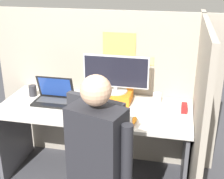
% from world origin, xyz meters
% --- Properties ---
extents(cubicle_panel_back, '(2.19, 0.05, 1.52)m').
position_xyz_m(cubicle_panel_back, '(0.00, 0.74, 0.76)').
color(cubicle_panel_back, gray).
rests_on(cubicle_panel_back, ground).
extents(cubicle_panel_right, '(0.04, 1.35, 1.52)m').
position_xyz_m(cubicle_panel_right, '(0.87, 0.28, 0.76)').
color(cubicle_panel_right, gray).
rests_on(cubicle_panel_right, ground).
extents(desk, '(1.69, 0.71, 0.73)m').
position_xyz_m(desk, '(0.00, 0.36, 0.57)').
color(desk, beige).
rests_on(desk, ground).
extents(paper_box, '(0.29, 0.25, 0.09)m').
position_xyz_m(paper_box, '(0.15, 0.53, 0.78)').
color(paper_box, orange).
rests_on(paper_box, desk).
extents(monitor, '(0.59, 0.21, 0.33)m').
position_xyz_m(monitor, '(0.15, 0.54, 0.99)').
color(monitor, '#B2B2B7').
rests_on(monitor, paper_box).
extents(laptop, '(0.34, 0.22, 0.23)m').
position_xyz_m(laptop, '(-0.38, 0.37, 0.78)').
color(laptop, black).
rests_on(laptop, desk).
extents(mouse, '(0.06, 0.05, 0.03)m').
position_xyz_m(mouse, '(-0.15, 0.25, 0.75)').
color(mouse, gray).
rests_on(mouse, desk).
extents(stapler, '(0.05, 0.13, 0.05)m').
position_xyz_m(stapler, '(0.77, 0.44, 0.76)').
color(stapler, '#A31919').
rests_on(stapler, desk).
extents(carrot_toy, '(0.04, 0.15, 0.04)m').
position_xyz_m(carrot_toy, '(0.39, 0.10, 0.75)').
color(carrot_toy, orange).
rests_on(carrot_toy, desk).
extents(office_chair, '(0.58, 0.62, 1.07)m').
position_xyz_m(office_chair, '(0.21, -0.34, 0.53)').
color(office_chair, '#2D2D33').
rests_on(office_chair, ground).
extents(person, '(0.46, 0.48, 1.32)m').
position_xyz_m(person, '(0.26, -0.50, 0.76)').
color(person, brown).
rests_on(person, ground).
extents(coffee_mug, '(0.07, 0.07, 0.09)m').
position_xyz_m(coffee_mug, '(0.53, 0.57, 0.78)').
color(coffee_mug, white).
rests_on(coffee_mug, desk).
extents(pen_cup, '(0.07, 0.07, 0.10)m').
position_xyz_m(pen_cup, '(-0.64, 0.47, 0.78)').
color(pen_cup, '#28282D').
rests_on(pen_cup, desk).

